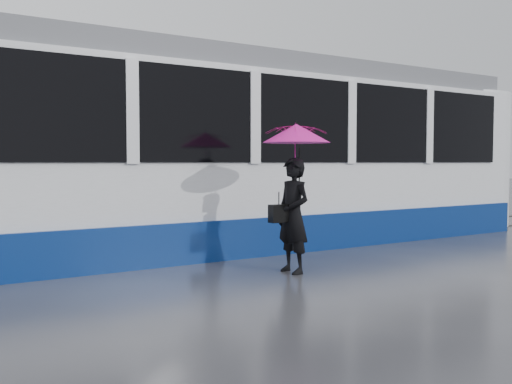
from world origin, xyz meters
TOP-DOWN VIEW (x-y plane):
  - ground at (0.00, 0.00)m, footprint 90.00×90.00m
  - rails at (0.00, 2.50)m, footprint 34.00×1.51m
  - woman at (1.30, -0.07)m, footprint 0.41×0.59m
  - umbrella at (1.35, -0.07)m, footprint 0.97×0.97m
  - handbag at (1.08, -0.05)m, footprint 0.29×0.14m

SIDE VIEW (x-z plane):
  - ground at x=0.00m, z-range 0.00..0.00m
  - rails at x=0.00m, z-range 0.00..0.02m
  - woman at x=1.30m, z-range 0.00..1.56m
  - handbag at x=1.08m, z-range 0.61..1.03m
  - umbrella at x=1.35m, z-range 1.19..2.24m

